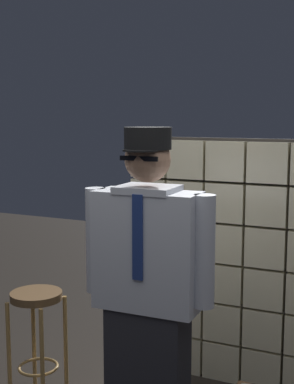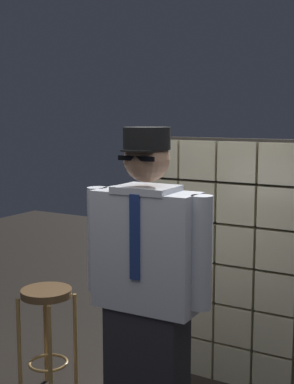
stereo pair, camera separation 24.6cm
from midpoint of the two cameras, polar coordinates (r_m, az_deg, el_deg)
name	(u,v)px [view 2 (the right image)]	position (r m, az deg, el deg)	size (l,w,h in m)	color
glass_block_wall	(236,265)	(3.91, 11.06, -7.46)	(1.46, 0.10, 1.75)	beige
standing_person	(147,294)	(2.95, 2.40, -10.56)	(0.73, 0.31, 1.83)	#28282D
bar_stool	(47,316)	(3.81, -8.48, -12.64)	(0.34, 0.34, 0.74)	brown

